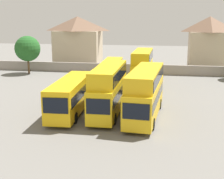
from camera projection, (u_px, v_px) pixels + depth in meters
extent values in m
plane|color=slate|center=(129.00, 81.00, 49.13)|extent=(140.00, 140.00, 0.00)
cube|color=gray|center=(134.00, 69.00, 55.54)|extent=(56.00, 0.50, 1.80)
cube|color=yellow|center=(71.00, 95.00, 32.21)|extent=(3.33, 11.36, 3.19)
cube|color=black|center=(55.00, 106.00, 26.67)|extent=(2.27, 0.23, 1.43)
cube|color=black|center=(71.00, 91.00, 32.12)|extent=(3.31, 10.47, 1.00)
cylinder|color=black|center=(75.00, 118.00, 29.02)|extent=(0.37, 1.12, 1.10)
cylinder|color=black|center=(51.00, 117.00, 29.29)|extent=(0.37, 1.12, 1.10)
cylinder|color=black|center=(89.00, 99.00, 35.75)|extent=(0.37, 1.12, 1.10)
cylinder|color=black|center=(69.00, 99.00, 36.02)|extent=(0.37, 1.12, 1.10)
cube|color=yellow|center=(109.00, 96.00, 31.75)|extent=(2.62, 10.60, 3.10)
cube|color=black|center=(98.00, 107.00, 26.57)|extent=(2.14, 0.12, 1.40)
cube|color=black|center=(109.00, 93.00, 31.67)|extent=(2.65, 9.76, 0.98)
cube|color=yellow|center=(109.00, 74.00, 31.49)|extent=(2.57, 10.07, 1.57)
cube|color=black|center=(109.00, 74.00, 31.49)|extent=(2.64, 9.55, 1.10)
cylinder|color=black|center=(114.00, 119.00, 28.73)|extent=(0.32, 1.11, 1.10)
cylinder|color=black|center=(91.00, 118.00, 29.09)|extent=(0.32, 1.11, 1.10)
cylinder|color=black|center=(123.00, 101.00, 35.03)|extent=(0.32, 1.11, 1.10)
cylinder|color=black|center=(104.00, 100.00, 35.38)|extent=(0.32, 1.11, 1.10)
cube|color=yellow|center=(145.00, 99.00, 30.60)|extent=(3.26, 11.31, 3.06)
cube|color=black|center=(136.00, 112.00, 25.21)|extent=(2.28, 0.22, 1.38)
cube|color=black|center=(145.00, 96.00, 30.52)|extent=(3.24, 10.42, 0.96)
cube|color=yellow|center=(146.00, 76.00, 30.36)|extent=(3.17, 10.74, 1.47)
cube|color=black|center=(146.00, 76.00, 30.36)|extent=(3.23, 10.19, 1.03)
cylinder|color=black|center=(153.00, 124.00, 27.35)|extent=(0.37, 1.12, 1.10)
cylinder|color=black|center=(127.00, 122.00, 27.90)|extent=(0.37, 1.12, 1.10)
cylinder|color=black|center=(160.00, 104.00, 33.90)|extent=(0.37, 1.12, 1.10)
cylinder|color=black|center=(138.00, 102.00, 34.46)|extent=(0.37, 1.12, 1.10)
cube|color=yellow|center=(111.00, 72.00, 45.99)|extent=(3.22, 12.05, 3.20)
cube|color=black|center=(105.00, 77.00, 40.12)|extent=(2.24, 0.21, 1.44)
cube|color=black|center=(111.00, 70.00, 45.91)|extent=(3.20, 11.10, 1.01)
cylinder|color=black|center=(116.00, 87.00, 42.59)|extent=(0.36, 1.12, 1.10)
cylinder|color=black|center=(99.00, 86.00, 42.88)|extent=(0.36, 1.12, 1.10)
cylinder|color=black|center=(121.00, 77.00, 49.74)|extent=(0.36, 1.12, 1.10)
cylinder|color=black|center=(106.00, 77.00, 50.02)|extent=(0.36, 1.12, 1.10)
cube|color=gold|center=(142.00, 73.00, 45.37)|extent=(2.49, 10.08, 3.20)
cube|color=black|center=(139.00, 76.00, 40.43)|extent=(2.18, 0.08, 1.44)
cube|color=black|center=(142.00, 70.00, 45.28)|extent=(2.53, 9.27, 1.01)
cube|color=gold|center=(143.00, 56.00, 45.06)|extent=(2.44, 9.58, 1.69)
cube|color=black|center=(143.00, 56.00, 45.06)|extent=(2.53, 9.07, 1.19)
cylinder|color=black|center=(148.00, 87.00, 42.49)|extent=(0.30, 1.10, 1.10)
cylinder|color=black|center=(132.00, 86.00, 42.89)|extent=(0.30, 1.10, 1.10)
cylinder|color=black|center=(151.00, 78.00, 48.48)|extent=(0.30, 1.10, 1.10)
cylinder|color=black|center=(137.00, 78.00, 48.88)|extent=(0.30, 1.10, 1.10)
cube|color=#C6B293|center=(78.00, 48.00, 65.58)|extent=(9.56, 6.02, 7.35)
pyramid|color=brown|center=(77.00, 24.00, 64.42)|extent=(10.03, 6.32, 2.99)
cube|color=#C6B293|center=(208.00, 50.00, 60.97)|extent=(7.54, 6.38, 7.32)
pyramid|color=brown|center=(210.00, 24.00, 59.81)|extent=(7.92, 6.70, 3.00)
cylinder|color=brown|center=(29.00, 66.00, 55.88)|extent=(0.37, 0.37, 2.94)
sphere|color=#235B23|center=(28.00, 49.00, 55.19)|extent=(4.60, 4.60, 4.60)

